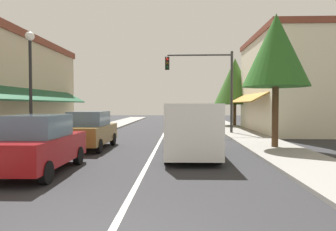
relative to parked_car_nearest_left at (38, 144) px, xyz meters
The scene contains 12 objects.
ground_plane 13.23m from the parked_car_nearest_left, 76.09° to the left, with size 80.00×80.00×0.00m, color #28282B.
sidewalk_left 13.05m from the parked_car_nearest_left, 100.29° to the left, with size 2.60×56.00×0.12m, color gray.
sidewalk_right 15.49m from the parked_car_nearest_left, 55.90° to the left, with size 2.60×56.00×0.12m, color gray.
lane_center_stripe 13.23m from the parked_car_nearest_left, 76.09° to the left, with size 0.14×52.00×0.01m, color silver.
storefront_right_block 19.53m from the parked_car_nearest_left, 50.02° to the left, with size 6.21×10.20×7.36m.
parked_car_nearest_left is the anchor object (origin of this frame).
parked_car_second_left 5.24m from the parked_car_nearest_left, 89.31° to the left, with size 1.81×4.12×1.77m.
van_in_lane 5.74m from the parked_car_nearest_left, 34.37° to the left, with size 2.04×5.20×2.12m.
traffic_signal_mast_arm 14.67m from the parked_car_nearest_left, 63.66° to the left, with size 4.79×0.50×5.84m.
street_lamp_left_near 4.28m from the parked_car_nearest_left, 118.85° to the left, with size 0.36×0.36×4.99m.
tree_right_near 10.93m from the parked_car_nearest_left, 31.78° to the left, with size 3.07×3.07×6.29m.
tree_right_far 23.02m from the parked_car_nearest_left, 65.15° to the left, with size 4.00×4.00×6.51m.
Camera 1 is at (1.11, -4.04, 2.07)m, focal length 33.28 mm.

